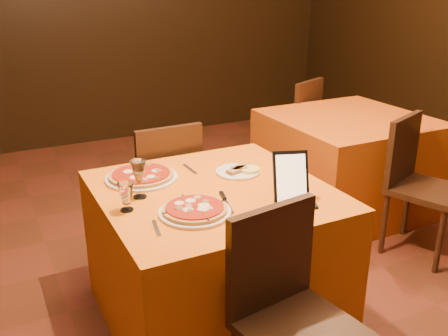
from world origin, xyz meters
name	(u,v)px	position (x,y,z in m)	size (l,w,h in m)	color
floor	(225,319)	(0.00, 0.00, -0.01)	(6.00, 7.00, 0.01)	#5E2D19
wall_back	(72,13)	(0.00, 3.50, 1.40)	(6.00, 0.01, 2.80)	black
main_table	(214,255)	(-0.04, 0.06, 0.38)	(1.10, 1.10, 0.75)	orange
side_table	(346,163)	(1.49, 0.84, 0.38)	(1.10, 1.10, 0.75)	#BE500C
chair_main_near	(301,330)	(-0.04, -0.72, 0.46)	(0.36, 0.36, 0.91)	black
chair_main_far	(160,187)	(-0.04, 0.86, 0.46)	(0.41, 0.41, 0.91)	black
chair_side_near	(427,190)	(1.49, 0.05, 0.46)	(0.38, 0.38, 0.91)	black
chair_side_far	(289,128)	(1.49, 1.65, 0.46)	(0.42, 0.42, 0.91)	black
pizza_near	(195,211)	(-0.23, -0.16, 0.77)	(0.32, 0.32, 0.03)	white
pizza_far	(141,176)	(-0.32, 0.34, 0.77)	(0.37, 0.37, 0.03)	white
cutlet_dish	(238,171)	(0.17, 0.19, 0.76)	(0.24, 0.24, 0.03)	white
wine_glass	(139,179)	(-0.39, 0.12, 0.84)	(0.09, 0.09, 0.19)	tan
water_glass	(126,197)	(-0.49, 0.01, 0.81)	(0.06, 0.06, 0.13)	silver
tablet	(291,177)	(0.22, -0.23, 0.87)	(0.16, 0.01, 0.24)	black
knife	(227,204)	(-0.06, -0.14, 0.75)	(0.22, 0.02, 0.01)	silver
fork_near	(156,228)	(-0.43, -0.22, 0.75)	(0.14, 0.02, 0.01)	#B2B1B8
fork_far	(190,169)	(-0.04, 0.36, 0.75)	(0.17, 0.02, 0.01)	silver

